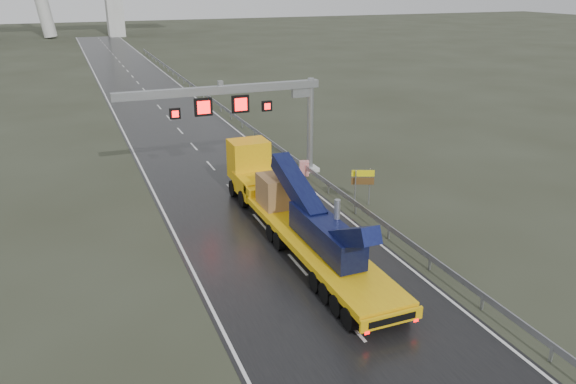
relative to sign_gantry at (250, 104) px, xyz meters
name	(u,v)px	position (x,y,z in m)	size (l,w,h in m)	color
ground	(331,303)	(-2.10, -17.99, -5.61)	(400.00, 400.00, 0.00)	#2D2F21
road	(169,118)	(-2.10, 22.01, -5.60)	(11.00, 200.00, 0.02)	black
guardrail	(251,128)	(4.00, 12.01, -4.91)	(0.20, 140.00, 1.40)	gray
sign_gantry	(250,104)	(0.00, 0.00, 0.00)	(14.90, 1.20, 7.42)	beige
heavy_haul_truck	(287,204)	(-1.05, -9.89, -3.83)	(3.05, 19.57, 4.59)	yellow
exit_sign_pair	(363,181)	(5.00, -7.99, -3.83)	(1.39, 0.63, 2.54)	#9DA1A5
striped_barrier	(304,168)	(3.90, -0.96, -5.02)	(0.70, 0.38, 1.18)	red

